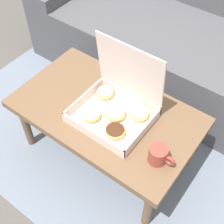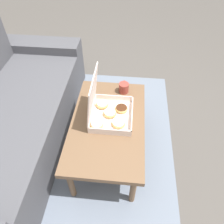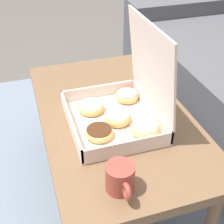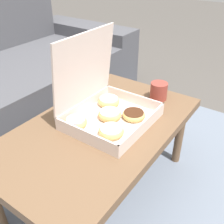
# 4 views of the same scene
# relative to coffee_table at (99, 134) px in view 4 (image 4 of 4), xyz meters

# --- Properties ---
(ground_plane) EXTENTS (12.00, 12.00, 0.00)m
(ground_plane) POSITION_rel_coffee_table_xyz_m (0.00, 0.06, -0.36)
(ground_plane) COLOR #514C47
(area_rug) EXTENTS (2.21, 1.87, 0.01)m
(area_rug) POSITION_rel_coffee_table_xyz_m (0.00, 0.36, -0.36)
(area_rug) COLOR slate
(area_rug) RESTS_ON ground_plane
(coffee_table) EXTENTS (0.96, 0.57, 0.40)m
(coffee_table) POSITION_rel_coffee_table_xyz_m (0.00, 0.00, 0.00)
(coffee_table) COLOR brown
(coffee_table) RESTS_ON ground_plane
(pastry_box) EXTENTS (0.37, 0.32, 0.38)m
(pastry_box) POSITION_rel_coffee_table_xyz_m (0.06, 0.01, 0.10)
(pastry_box) COLOR silver
(pastry_box) RESTS_ON coffee_table
(coffee_mug) EXTENTS (0.13, 0.09, 0.09)m
(coffee_mug) POSITION_rel_coffee_table_xyz_m (0.37, -0.10, 0.09)
(coffee_mug) COLOR #993D33
(coffee_mug) RESTS_ON coffee_table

